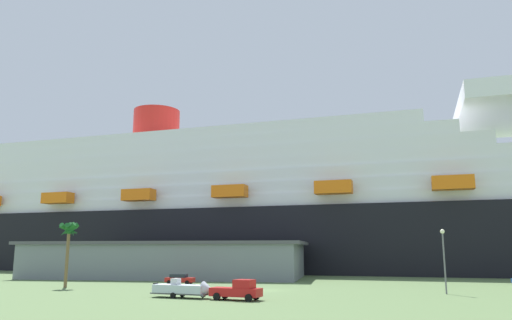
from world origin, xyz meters
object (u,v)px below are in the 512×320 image
small_boat_on_trailer (186,289)px  cruise_ship (261,214)px  parked_car_white_van (165,275)px  street_lamp (444,251)px  palm_tree (69,234)px  parked_car_red_hatchback (180,279)px  pickup_truck (238,290)px

small_boat_on_trailer → cruise_ship: bearing=94.7°
cruise_ship → small_boat_on_trailer: bearing=-85.3°
parked_car_white_van → street_lamp: bearing=-25.0°
palm_tree → street_lamp: (52.38, -0.10, -2.57)m
palm_tree → parked_car_white_van: size_ratio=2.09×
small_boat_on_trailer → parked_car_red_hatchback: size_ratio=1.91×
palm_tree → street_lamp: 52.44m
street_lamp → parked_car_red_hatchback: street_lamp is taller
parked_car_white_van → cruise_ship: bearing=76.4°
cruise_ship → pickup_truck: 77.10m
small_boat_on_trailer → street_lamp: size_ratio=1.11×
street_lamp → parked_car_white_van: street_lamp is taller
small_boat_on_trailer → parked_car_red_hatchback: bearing=112.3°
pickup_truck → street_lamp: 26.86m
cruise_ship → parked_car_white_van: size_ratio=55.05×
pickup_truck → small_boat_on_trailer: bearing=169.3°
palm_tree → small_boat_on_trailer: bearing=-26.8°
street_lamp → cruise_ship: bearing=119.9°
street_lamp → parked_car_red_hatchback: (-38.64, 10.22, -4.34)m
palm_tree → parked_car_red_hatchback: size_ratio=2.06×
pickup_truck → palm_tree: size_ratio=0.62×
street_lamp → parked_car_white_van: bearing=155.0°
pickup_truck → parked_car_white_van: size_ratio=1.29×
pickup_truck → palm_tree: 32.33m
street_lamp → pickup_truck: bearing=-151.8°
pickup_truck → small_boat_on_trailer: (-6.41, 1.22, -0.09)m
small_boat_on_trailer → street_lamp: (29.79, 11.32, 4.22)m
cruise_ship → street_lamp: size_ratio=31.47×
parked_car_red_hatchback → parked_car_white_van: bearing=122.4°
cruise_ship → small_boat_on_trailer: 75.15m
cruise_ship → street_lamp: 72.51m
cruise_ship → palm_tree: bearing=-104.9°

